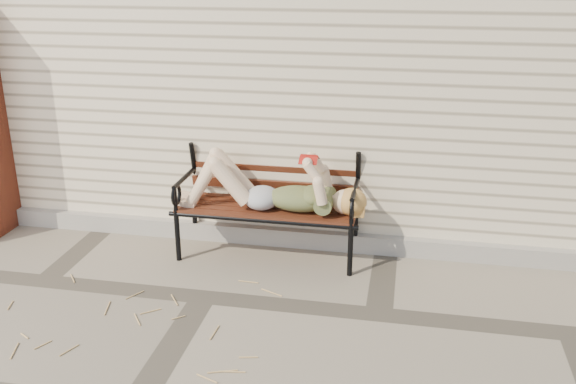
# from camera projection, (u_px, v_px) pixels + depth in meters

# --- Properties ---
(ground) EXTENTS (80.00, 80.00, 0.00)m
(ground) POSITION_uv_depth(u_px,v_px,m) (204.00, 297.00, 4.60)
(ground) COLOR gray
(ground) RESTS_ON ground
(house_wall) EXTENTS (8.00, 4.00, 3.00)m
(house_wall) POSITION_uv_depth(u_px,v_px,m) (285.00, 35.00, 6.84)
(house_wall) COLOR beige
(house_wall) RESTS_ON ground
(foundation_strip) EXTENTS (8.00, 0.10, 0.15)m
(foundation_strip) POSITION_uv_depth(u_px,v_px,m) (239.00, 233.00, 5.47)
(foundation_strip) COLOR #A39D94
(foundation_strip) RESTS_ON ground
(garden_bench) EXTENTS (1.56, 0.62, 1.01)m
(garden_bench) POSITION_uv_depth(u_px,v_px,m) (270.00, 187.00, 5.12)
(garden_bench) COLOR black
(garden_bench) RESTS_ON ground
(reading_woman) EXTENTS (1.47, 0.33, 0.46)m
(reading_woman) POSITION_uv_depth(u_px,v_px,m) (268.00, 188.00, 4.99)
(reading_woman) COLOR #09343F
(reading_woman) RESTS_ON ground
(straw_scatter) EXTENTS (2.73, 1.63, 0.01)m
(straw_scatter) POSITION_uv_depth(u_px,v_px,m) (57.00, 321.00, 4.29)
(straw_scatter) COLOR tan
(straw_scatter) RESTS_ON ground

